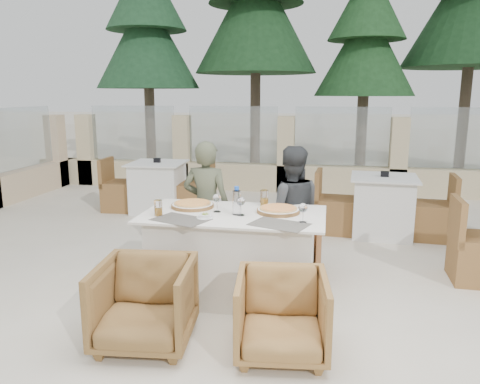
% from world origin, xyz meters
% --- Properties ---
extents(ground, '(80.00, 80.00, 0.00)m').
position_xyz_m(ground, '(0.00, 0.00, 0.00)').
color(ground, beige).
rests_on(ground, ground).
extents(sand_patch, '(30.00, 16.00, 0.01)m').
position_xyz_m(sand_patch, '(0.00, 14.00, 0.01)').
color(sand_patch, beige).
rests_on(sand_patch, ground).
extents(perimeter_wall_far, '(10.00, 0.34, 1.60)m').
position_xyz_m(perimeter_wall_far, '(0.00, 4.80, 0.80)').
color(perimeter_wall_far, beige).
rests_on(perimeter_wall_far, ground).
extents(pine_far_left, '(2.42, 2.42, 5.50)m').
position_xyz_m(pine_far_left, '(-3.50, 7.00, 2.75)').
color(pine_far_left, '#204B2A').
rests_on(pine_far_left, ground).
extents(pine_mid_left, '(2.86, 2.86, 6.50)m').
position_xyz_m(pine_mid_left, '(-1.00, 7.50, 3.25)').
color(pine_mid_left, '#1C4320').
rests_on(pine_mid_left, ground).
extents(pine_centre, '(2.20, 2.20, 5.00)m').
position_xyz_m(pine_centre, '(1.50, 7.20, 2.50)').
color(pine_centre, '#214D24').
rests_on(pine_centre, ground).
extents(pine_mid_right, '(2.99, 2.99, 6.80)m').
position_xyz_m(pine_mid_right, '(3.80, 7.80, 3.40)').
color(pine_mid_right, '#1A3F1F').
rests_on(pine_mid_right, ground).
extents(dining_table, '(1.60, 0.90, 0.77)m').
position_xyz_m(dining_table, '(-0.03, 0.07, 0.39)').
color(dining_table, silver).
rests_on(dining_table, ground).
extents(placemat_near_left, '(0.53, 0.44, 0.00)m').
position_xyz_m(placemat_near_left, '(-0.42, -0.22, 0.77)').
color(placemat_near_left, '#555049').
rests_on(placemat_near_left, dining_table).
extents(placemat_near_right, '(0.53, 0.44, 0.00)m').
position_xyz_m(placemat_near_right, '(0.40, -0.21, 0.77)').
color(placemat_near_right, '#5F5A51').
rests_on(placemat_near_right, dining_table).
extents(pizza_left, '(0.51, 0.51, 0.05)m').
position_xyz_m(pizza_left, '(-0.45, 0.22, 0.80)').
color(pizza_left, orange).
rests_on(pizza_left, dining_table).
extents(pizza_right, '(0.47, 0.47, 0.05)m').
position_xyz_m(pizza_right, '(0.36, 0.17, 0.79)').
color(pizza_right, orange).
rests_on(pizza_right, dining_table).
extents(water_bottle, '(0.08, 0.08, 0.25)m').
position_xyz_m(water_bottle, '(0.01, 0.04, 0.90)').
color(water_bottle, '#ADCBE3').
rests_on(water_bottle, dining_table).
extents(wine_glass_centre, '(0.09, 0.09, 0.18)m').
position_xyz_m(wine_glass_centre, '(-0.18, 0.10, 0.86)').
color(wine_glass_centre, white).
rests_on(wine_glass_centre, dining_table).
extents(wine_glass_near, '(0.10, 0.10, 0.18)m').
position_xyz_m(wine_glass_near, '(0.05, 0.01, 0.86)').
color(wine_glass_near, silver).
rests_on(wine_glass_near, dining_table).
extents(wine_glass_corner, '(0.09, 0.09, 0.18)m').
position_xyz_m(wine_glass_corner, '(0.59, -0.12, 0.86)').
color(wine_glass_corner, white).
rests_on(wine_glass_corner, dining_table).
extents(beer_glass_left, '(0.09, 0.09, 0.14)m').
position_xyz_m(beer_glass_left, '(-0.65, -0.12, 0.84)').
color(beer_glass_left, '#C57D1B').
rests_on(beer_glass_left, dining_table).
extents(beer_glass_right, '(0.09, 0.09, 0.15)m').
position_xyz_m(beer_glass_right, '(0.20, 0.40, 0.85)').
color(beer_glass_right, orange).
rests_on(beer_glass_right, dining_table).
extents(olive_dish, '(0.15, 0.15, 0.04)m').
position_xyz_m(olive_dish, '(-0.23, -0.13, 0.79)').
color(olive_dish, white).
rests_on(olive_dish, dining_table).
extents(armchair_far_left, '(0.71, 0.72, 0.54)m').
position_xyz_m(armchair_far_left, '(-0.34, 0.68, 0.27)').
color(armchair_far_left, olive).
rests_on(armchair_far_left, ground).
extents(armchair_far_right, '(0.77, 0.79, 0.67)m').
position_xyz_m(armchair_far_right, '(0.36, 0.71, 0.34)').
color(armchair_far_right, brown).
rests_on(armchair_far_right, ground).
extents(armchair_near_left, '(0.74, 0.76, 0.63)m').
position_xyz_m(armchair_near_left, '(-0.49, -0.88, 0.31)').
color(armchair_near_left, brown).
rests_on(armchair_near_left, ground).
extents(armchair_near_right, '(0.70, 0.71, 0.59)m').
position_xyz_m(armchair_near_right, '(0.50, -0.83, 0.29)').
color(armchair_near_right, olive).
rests_on(armchair_near_right, ground).
extents(diner_left, '(0.51, 0.34, 1.35)m').
position_xyz_m(diner_left, '(-0.43, 0.67, 0.67)').
color(diner_left, '#4E533C').
rests_on(diner_left, ground).
extents(diner_right, '(0.70, 0.58, 1.31)m').
position_xyz_m(diner_right, '(0.42, 0.69, 0.66)').
color(diner_right, '#36393B').
rests_on(diner_right, ground).
extents(bg_table_a, '(1.68, 0.90, 0.77)m').
position_xyz_m(bg_table_a, '(-1.80, 2.89, 0.39)').
color(bg_table_a, white).
rests_on(bg_table_a, ground).
extents(bg_table_b, '(1.69, 0.93, 0.77)m').
position_xyz_m(bg_table_b, '(1.49, 2.25, 0.39)').
color(bg_table_b, silver).
rests_on(bg_table_b, ground).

